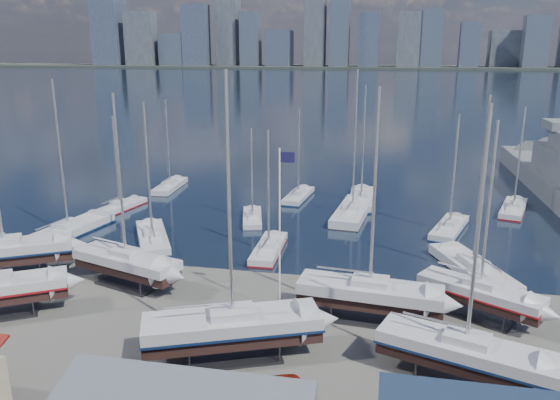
# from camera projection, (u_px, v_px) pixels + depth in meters

# --- Properties ---
(ground) EXTENTS (1400.00, 1400.00, 0.00)m
(ground) POSITION_uv_depth(u_px,v_px,m) (252.00, 327.00, 39.62)
(ground) COLOR #605E59
(ground) RESTS_ON ground
(water) EXTENTS (1400.00, 600.00, 0.40)m
(water) POSITION_uv_depth(u_px,v_px,m) (375.00, 83.00, 332.74)
(water) COLOR #182837
(water) RESTS_ON ground
(far_shore) EXTENTS (1400.00, 80.00, 2.20)m
(far_shore) POSITION_uv_depth(u_px,v_px,m) (382.00, 67.00, 578.21)
(far_shore) COLOR #2D332D
(far_shore) RESTS_ON ground
(skyline) EXTENTS (639.14, 43.80, 107.69)m
(skyline) POSITION_uv_depth(u_px,v_px,m) (377.00, 30.00, 563.65)
(skyline) COLOR #475166
(skyline) RESTS_ON far_shore
(sailboat_cradle_0) EXTENTS (11.51, 8.32, 18.23)m
(sailboat_cradle_0) POSITION_uv_depth(u_px,v_px,m) (5.00, 252.00, 48.27)
(sailboat_cradle_0) COLOR #2D2D33
(sailboat_cradle_0) RESTS_ON ground
(sailboat_cradle_2) EXTENTS (10.33, 5.78, 16.23)m
(sailboat_cradle_2) POSITION_uv_depth(u_px,v_px,m) (126.00, 263.00, 46.05)
(sailboat_cradle_2) COLOR #2D2D33
(sailboat_cradle_2) RESTS_ON ground
(sailboat_cradle_3) EXTENTS (11.86, 7.32, 18.39)m
(sailboat_cradle_3) POSITION_uv_depth(u_px,v_px,m) (232.00, 327.00, 35.12)
(sailboat_cradle_3) COLOR #2D2D33
(sailboat_cradle_3) RESTS_ON ground
(sailboat_cradle_4) EXTENTS (10.77, 3.96, 17.10)m
(sailboat_cradle_4) POSITION_uv_depth(u_px,v_px,m) (370.00, 294.00, 40.09)
(sailboat_cradle_4) COLOR #2D2D33
(sailboat_cradle_4) RESTS_ON ground
(sailboat_cradle_5) EXTENTS (10.78, 6.18, 16.75)m
(sailboat_cradle_5) POSITION_uv_depth(u_px,v_px,m) (466.00, 353.00, 32.29)
(sailboat_cradle_5) COLOR #2D2D33
(sailboat_cradle_5) RESTS_ON ground
(sailboat_cradle_6) EXTENTS (9.15, 6.82, 14.83)m
(sailboat_cradle_6) POSITION_uv_depth(u_px,v_px,m) (480.00, 293.00, 40.44)
(sailboat_cradle_6) COLOR #2D2D33
(sailboat_cradle_6) RESTS_ON ground
(sailboat_moored_0) EXTENTS (5.40, 12.03, 17.38)m
(sailboat_moored_0) POSITION_uv_depth(u_px,v_px,m) (69.00, 232.00, 59.11)
(sailboat_moored_0) COLOR black
(sailboat_moored_0) RESTS_ON water
(sailboat_moored_1) EXTENTS (4.06, 8.55, 12.33)m
(sailboat_moored_1) POSITION_uv_depth(u_px,v_px,m) (120.00, 208.00, 68.36)
(sailboat_moored_1) COLOR black
(sailboat_moored_1) RESTS_ON water
(sailboat_moored_2) EXTENTS (2.90, 8.98, 13.41)m
(sailboat_moored_2) POSITION_uv_depth(u_px,v_px,m) (170.00, 187.00, 78.67)
(sailboat_moored_2) COLOR black
(sailboat_moored_2) RESTS_ON water
(sailboat_moored_3) EXTENTS (7.33, 10.29, 15.18)m
(sailboat_moored_3) POSITION_uv_depth(u_px,v_px,m) (153.00, 239.00, 57.02)
(sailboat_moored_3) COLOR black
(sailboat_moored_3) RESTS_ON water
(sailboat_moored_4) EXTENTS (3.90, 7.84, 11.40)m
(sailboat_moored_4) POSITION_uv_depth(u_px,v_px,m) (252.00, 218.00, 64.05)
(sailboat_moored_4) COLOR black
(sailboat_moored_4) RESTS_ON water
(sailboat_moored_5) EXTENTS (3.28, 8.76, 12.79)m
(sailboat_moored_5) POSITION_uv_depth(u_px,v_px,m) (298.00, 197.00, 73.47)
(sailboat_moored_5) COLOR black
(sailboat_moored_5) RESTS_ON water
(sailboat_moored_6) EXTENTS (2.55, 8.60, 12.79)m
(sailboat_moored_6) POSITION_uv_depth(u_px,v_px,m) (269.00, 250.00, 54.03)
(sailboat_moored_6) COLOR black
(sailboat_moored_6) RESTS_ON water
(sailboat_moored_7) EXTENTS (4.60, 12.30, 18.14)m
(sailboat_moored_7) POSITION_uv_depth(u_px,v_px,m) (352.00, 214.00, 65.86)
(sailboat_moored_7) COLOR black
(sailboat_moored_7) RESTS_ON water
(sailboat_moored_8) EXTENTS (3.11, 10.65, 15.87)m
(sailboat_moored_8) POSITION_uv_depth(u_px,v_px,m) (361.00, 200.00, 71.68)
(sailboat_moored_8) COLOR black
(sailboat_moored_8) RESTS_ON water
(sailboat_moored_9) EXTENTS (7.08, 11.34, 16.61)m
(sailboat_moored_9) POSITION_uv_depth(u_px,v_px,m) (472.00, 270.00, 48.91)
(sailboat_moored_9) COLOR black
(sailboat_moored_9) RESTS_ON water
(sailboat_moored_10) EXTENTS (5.20, 9.42, 13.58)m
(sailboat_moored_10) POSITION_uv_depth(u_px,v_px,m) (449.00, 229.00, 60.24)
(sailboat_moored_10) COLOR black
(sailboat_moored_10) RESTS_ON water
(sailboat_moored_11) EXTENTS (5.06, 9.41, 13.55)m
(sailboat_moored_11) POSITION_uv_depth(u_px,v_px,m) (513.00, 210.00, 67.55)
(sailboat_moored_11) COLOR black
(sailboat_moored_11) RESTS_ON water
(car_a) EXTENTS (3.51, 5.02, 1.59)m
(car_a) POSITION_uv_depth(u_px,v_px,m) (128.00, 391.00, 30.84)
(car_a) COLOR gray
(car_a) RESTS_ON ground
(car_b) EXTENTS (5.12, 3.37, 1.59)m
(car_b) POSITION_uv_depth(u_px,v_px,m) (209.00, 396.00, 30.44)
(car_b) COLOR gray
(car_b) RESTS_ON ground
(flagpole) EXTENTS (1.13, 0.12, 12.80)m
(flagpole) POSITION_uv_depth(u_px,v_px,m) (281.00, 221.00, 39.59)
(flagpole) COLOR white
(flagpole) RESTS_ON ground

